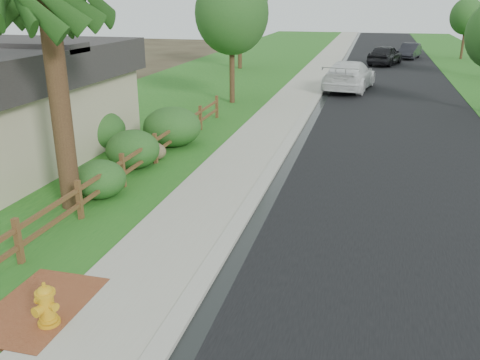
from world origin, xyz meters
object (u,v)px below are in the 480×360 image
(white_suv, at_px, (349,75))
(dark_car_mid, at_px, (385,55))
(ranch_fence, at_px, (140,157))
(fire_hydrant, at_px, (46,306))

(white_suv, distance_m, dark_car_mid, 13.49)
(ranch_fence, height_order, fire_hydrant, ranch_fence)
(dark_car_mid, bearing_deg, fire_hydrant, 97.81)
(ranch_fence, bearing_deg, fire_hydrant, -76.35)
(white_suv, bearing_deg, fire_hydrant, 89.92)
(ranch_fence, relative_size, fire_hydrant, 20.73)
(fire_hydrant, distance_m, white_suv, 26.10)
(fire_hydrant, xyz_separation_m, dark_car_mid, (5.97, 39.13, 0.38))
(ranch_fence, relative_size, white_suv, 2.77)
(ranch_fence, xyz_separation_m, white_suv, (5.60, 18.02, 0.29))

